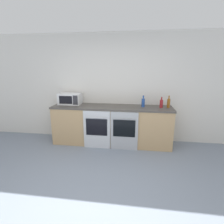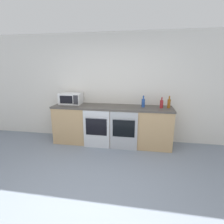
# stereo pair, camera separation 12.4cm
# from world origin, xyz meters

# --- Properties ---
(ground_plane) EXTENTS (16.00, 16.00, 0.00)m
(ground_plane) POSITION_xyz_m (0.00, 0.00, 0.00)
(ground_plane) COLOR gray
(wall_back) EXTENTS (10.00, 0.06, 2.60)m
(wall_back) POSITION_xyz_m (0.00, 2.37, 1.30)
(wall_back) COLOR silver
(wall_back) RESTS_ON ground_plane
(counter_back) EXTENTS (2.79, 0.65, 0.92)m
(counter_back) POSITION_xyz_m (0.00, 2.02, 0.46)
(counter_back) COLOR tan
(counter_back) RESTS_ON ground_plane
(oven_left) EXTENTS (0.60, 0.06, 0.87)m
(oven_left) POSITION_xyz_m (-0.29, 1.70, 0.44)
(oven_left) COLOR silver
(oven_left) RESTS_ON ground_plane
(oven_right) EXTENTS (0.60, 0.06, 0.87)m
(oven_right) POSITION_xyz_m (0.32, 1.70, 0.44)
(oven_right) COLOR #A8AAAF
(oven_right) RESTS_ON ground_plane
(microwave) EXTENTS (0.53, 0.34, 0.27)m
(microwave) POSITION_xyz_m (-1.04, 2.13, 1.05)
(microwave) COLOR silver
(microwave) RESTS_ON counter_back
(bottle_red) EXTENTS (0.07, 0.07, 0.24)m
(bottle_red) POSITION_xyz_m (1.12, 2.04, 1.01)
(bottle_red) COLOR maroon
(bottle_red) RESTS_ON counter_back
(bottle_amber) EXTENTS (0.07, 0.07, 0.27)m
(bottle_amber) POSITION_xyz_m (1.29, 2.08, 1.02)
(bottle_amber) COLOR #8C5114
(bottle_amber) RESTS_ON counter_back
(bottle_blue) EXTENTS (0.07, 0.07, 0.26)m
(bottle_blue) POSITION_xyz_m (0.72, 2.07, 1.02)
(bottle_blue) COLOR #234793
(bottle_blue) RESTS_ON counter_back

